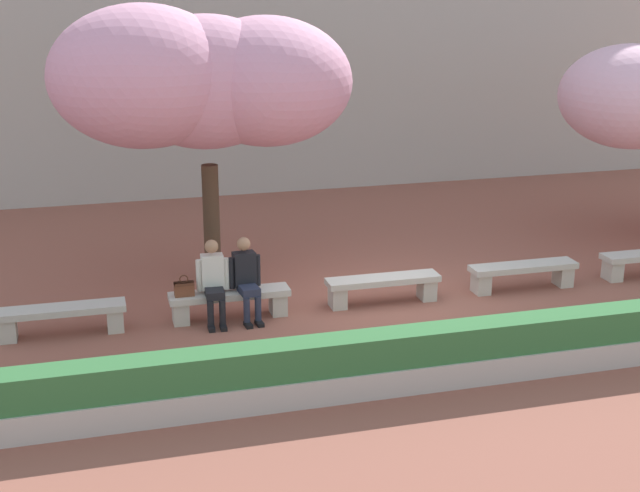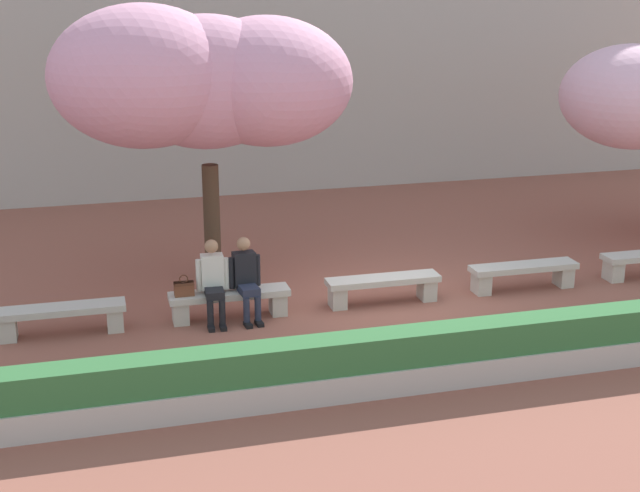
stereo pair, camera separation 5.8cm
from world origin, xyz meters
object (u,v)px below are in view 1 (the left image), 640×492
stone_bench_near_east (523,272)px  stone_bench_center (383,285)px  person_seated_right (246,276)px  stone_bench_near_west (230,300)px  cherry_tree_main (203,80)px  stone_bench_west_end (62,316)px  person_seated_left (213,279)px  handbag (184,288)px

stone_bench_near_east → stone_bench_center: bearing=180.0°
person_seated_right → stone_bench_near_east: bearing=0.6°
stone_bench_near_west → cherry_tree_main: size_ratio=0.37×
stone_bench_west_end → person_seated_left: 2.31m
stone_bench_near_west → stone_bench_center: 2.52m
stone_bench_near_west → person_seated_right: size_ratio=1.46×
stone_bench_near_west → cherry_tree_main: cherry_tree_main is taller
stone_bench_near_west → handbag: handbag is taller
stone_bench_center → stone_bench_near_east: bearing=0.0°
person_seated_right → stone_bench_center: bearing=1.3°
stone_bench_center → handbag: handbag is taller
person_seated_left → person_seated_right: 0.51m
stone_bench_near_east → cherry_tree_main: (-5.05, 1.97, 3.18)m
stone_bench_center → cherry_tree_main: cherry_tree_main is taller
cherry_tree_main → stone_bench_west_end: bearing=-142.0°
stone_bench_west_end → handbag: (1.82, -0.03, 0.27)m
stone_bench_center → person_seated_right: bearing=-178.7°
stone_bench_west_end → person_seated_left: (2.27, -0.05, 0.39)m
stone_bench_near_east → person_seated_left: 5.32m
handbag → stone_bench_west_end: bearing=179.2°
stone_bench_west_end → stone_bench_near_west: 2.52m
stone_bench_west_end → cherry_tree_main: 4.51m
stone_bench_near_east → handbag: handbag is taller
stone_bench_west_end → person_seated_right: bearing=-1.1°
person_seated_right → cherry_tree_main: 3.45m
stone_bench_near_east → stone_bench_west_end: bearing=180.0°
cherry_tree_main → person_seated_right: bearing=-82.8°
person_seated_left → handbag: (-0.45, 0.03, -0.12)m
stone_bench_west_end → cherry_tree_main: size_ratio=0.37×
stone_bench_west_end → stone_bench_near_east: 7.57m
stone_bench_near_east → person_seated_left: (-5.30, -0.05, 0.39)m
stone_bench_west_end → person_seated_left: bearing=-1.3°
stone_bench_near_west → person_seated_left: (-0.25, -0.05, 0.39)m
cherry_tree_main → handbag: bearing=-109.3°
stone_bench_center → person_seated_left: size_ratio=1.46×
stone_bench_west_end → stone_bench_center: bearing=0.0°
stone_bench_center → stone_bench_near_east: 2.52m
person_seated_right → stone_bench_near_west: bearing=168.3°
stone_bench_near_west → stone_bench_near_east: same height
stone_bench_center → stone_bench_near_east: size_ratio=1.00×
person_seated_left → cherry_tree_main: bearing=82.8°
cherry_tree_main → person_seated_left: bearing=-97.2°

